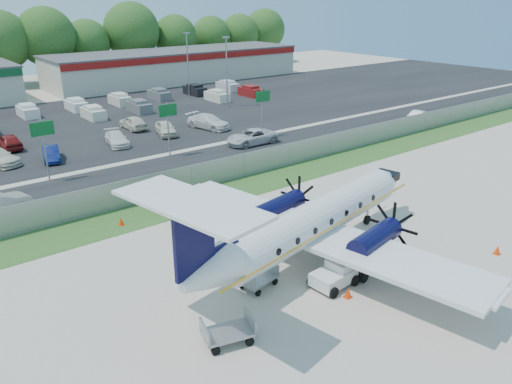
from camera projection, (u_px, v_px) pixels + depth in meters
ground at (321, 261)px, 28.11m from camera, size 170.00×170.00×0.00m
grass_verge at (206, 197)px, 36.93m from camera, size 170.00×4.00×0.02m
access_road at (162, 173)px, 42.07m from camera, size 170.00×8.00×0.02m
parking_lot at (75, 126)px, 57.49m from camera, size 170.00×32.00×0.02m
perimeter_fence at (192, 178)px, 38.03m from camera, size 120.00×0.06×1.99m
building_east at (177, 65)px, 87.54m from camera, size 44.40×12.40×5.24m
sign_left at (43, 137)px, 39.05m from camera, size 1.80×0.26×5.00m
sign_mid at (168, 118)px, 45.34m from camera, size 1.80×0.26×5.00m
sign_right at (262, 103)px, 51.62m from camera, size 1.80×0.26×5.00m
light_pole_ne at (227, 67)px, 65.55m from camera, size 0.90×0.35×9.09m
light_pole_se at (188, 60)px, 72.89m from camera, size 0.90×0.35×9.09m
tree_line at (4, 87)px, 82.47m from camera, size 112.00×6.00×14.00m
aircraft at (312, 221)px, 27.34m from camera, size 20.44×20.04×6.24m
pushback_tug at (335, 274)px, 25.55m from camera, size 2.44×1.83×1.27m
baggage_cart_near at (259, 279)px, 25.42m from camera, size 2.15×1.55×1.03m
baggage_cart_far at (228, 331)px, 21.31m from camera, size 2.44×1.83×1.14m
cone_nose at (497, 250)px, 28.74m from camera, size 0.39×0.39×0.55m
cone_port_wing at (348, 293)px, 24.60m from camera, size 0.38×0.38×0.53m
cone_starboard_wing at (121, 221)px, 32.41m from camera, size 0.38×0.38×0.54m
road_car_mid at (252, 144)px, 50.30m from camera, size 5.48×2.74×1.49m
road_car_east at (419, 121)px, 59.66m from camera, size 4.08×1.92×1.29m
parked_car_b at (52, 160)px, 45.27m from camera, size 2.25×4.18×1.31m
parked_car_c at (117, 145)px, 49.97m from camera, size 2.67×4.80×1.31m
parked_car_d at (166, 135)px, 53.60m from camera, size 2.88×4.67×1.48m
parked_car_e at (209, 128)px, 56.28m from camera, size 3.49×5.81×1.58m
parked_car_f at (10, 149)px, 48.73m from camera, size 1.79×4.40×1.50m
parked_car_g at (134, 129)px, 55.96m from camera, size 1.86×4.50×1.53m
far_parking_rows at (61, 118)px, 61.17m from camera, size 56.00×10.00×1.60m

